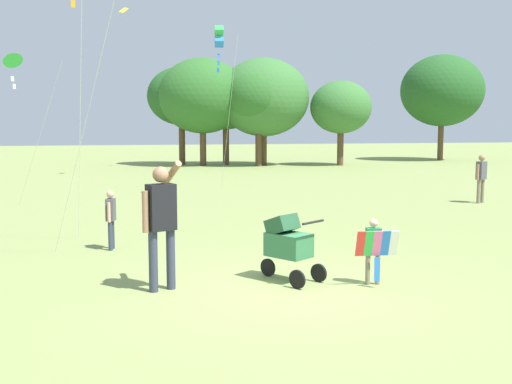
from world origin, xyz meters
TOP-DOWN VIEW (x-y plane):
  - ground_plane at (0.00, 0.00)m, footprint 120.00×120.00m
  - treeline_distant at (6.95, 26.37)m, footprint 21.33×7.25m
  - child_with_butterfly_kite at (1.30, 0.05)m, footprint 0.63×0.35m
  - person_adult_flyer at (-1.79, 0.38)m, footprint 0.58×0.68m
  - stroller at (0.11, 0.55)m, footprint 0.90×1.05m
  - kite_orange_delta at (-5.50, 10.48)m, footprint 1.91×2.02m
  - kite_green_novelty at (0.53, 10.90)m, footprint 0.38×2.37m
  - person_red_shirt at (-2.61, 3.45)m, footprint 0.19×0.36m
  - person_sitting_far at (8.07, 8.24)m, footprint 0.42×0.32m

SIDE VIEW (x-z plane):
  - ground_plane at x=0.00m, z-range 0.00..0.00m
  - child_with_butterfly_kite at x=1.30m, z-range 0.10..1.09m
  - stroller at x=0.11m, z-range 0.09..1.12m
  - person_red_shirt at x=-2.61m, z-range 0.10..1.24m
  - person_sitting_far at x=8.07m, z-range 0.13..1.59m
  - person_adult_flyer at x=-1.79m, z-range 0.14..2.02m
  - treeline_distant at x=6.95m, z-range 0.59..7.33m
  - kite_orange_delta at x=-5.50m, z-range 1.93..6.35m
  - kite_green_novelty at x=0.53m, z-range 2.33..7.75m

